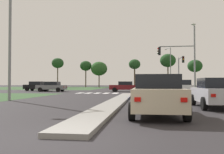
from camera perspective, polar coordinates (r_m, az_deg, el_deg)
name	(u,v)px	position (r m, az deg, el deg)	size (l,w,h in m)	color
ground_plane	(132,92)	(35.39, 4.74, -3.52)	(200.00, 200.00, 0.00)	#282628
grass_verge_far_left	(39,88)	(65.79, -16.84, -2.49)	(35.00, 35.00, 0.01)	#2D4C28
median_island_near	(117,101)	(16.47, 1.25, -5.70)	(1.20, 22.00, 0.14)	gray
median_island_far	(137,88)	(60.36, 5.99, -2.59)	(1.20, 36.00, 0.14)	gray
lane_dash_near	(183,113)	(10.95, 16.48, -8.14)	(0.14, 2.00, 0.01)	silver
lane_dash_second	(169,102)	(16.88, 13.37, -5.78)	(0.14, 2.00, 0.01)	silver
lane_dash_third	(163,97)	(22.85, 11.90, -4.64)	(0.14, 2.00, 0.01)	silver
lane_dash_fourth	(159,94)	(28.83, 11.03, -3.97)	(0.14, 2.00, 0.01)	silver
lane_dash_fifth	(156,92)	(34.82, 10.47, -3.53)	(0.14, 2.00, 0.01)	silver
edge_line_right	(218,102)	(18.07, 23.88, -5.41)	(0.14, 24.00, 0.01)	silver
stop_bar_near	(162,94)	(28.41, 11.69, -4.01)	(6.40, 0.50, 0.01)	silver
crosswalk_bar_near	(80,93)	(31.25, -7.60, -3.79)	(0.70, 2.80, 0.01)	silver
crosswalk_bar_second	(89,93)	(30.97, -5.54, -3.81)	(0.70, 2.80, 0.01)	silver
crosswalk_bar_third	(98,93)	(30.73, -3.45, -3.84)	(0.70, 2.80, 0.01)	silver
crosswalk_bar_fourth	(106,93)	(30.52, -1.33, -3.85)	(0.70, 2.80, 0.01)	silver
crosswalk_bar_fifth	(115,93)	(30.36, 0.82, -3.87)	(0.70, 2.80, 0.01)	silver
car_blue_near	(152,90)	(20.02, 9.36, -2.94)	(1.95, 4.50, 1.48)	navy
car_red_second	(149,88)	(25.40, 8.67, -2.63)	(1.97, 4.44, 1.47)	#A31919
car_black_third	(37,86)	(41.48, -17.32, -2.07)	(4.21, 2.06, 1.54)	black
car_silver_fourth	(216,93)	(13.63, 23.40, -3.43)	(1.99, 4.18, 1.55)	#B7B7BC
car_grey_fifth	(52,86)	(37.34, -14.11, -2.20)	(4.36, 2.06, 1.50)	slate
car_beige_sixth	(157,95)	(9.73, 10.60, -4.19)	(2.06, 4.45, 1.61)	#BCAD8E
car_white_seventh	(182,87)	(26.32, 16.17, -2.40)	(2.02, 4.52, 1.62)	silver
car_maroon_eighth	(125,86)	(35.98, 3.07, -2.25)	(4.47, 2.04, 1.52)	maroon
traffic_signal_far_right	(180,67)	(40.51, 15.89, 2.29)	(0.32, 5.18, 5.60)	gray
traffic_signal_near_right	(181,60)	(29.15, 16.09, 3.93)	(4.34, 0.32, 5.84)	gray
street_lamp_near	(7,30)	(19.77, -23.54, 10.28)	(1.61, 1.70, 9.46)	gray
street_lamp_second	(195,55)	(31.98, 18.98, 4.91)	(0.80, 1.82, 8.56)	gray
street_lamp_third	(170,66)	(60.38, 13.61, 2.64)	(1.35, 2.11, 9.96)	gray
treeline_near	(58,63)	(73.76, -12.75, 3.19)	(3.55, 3.55, 8.76)	#423323
treeline_second	(86,66)	(74.41, -6.24, 2.60)	(3.57, 3.57, 8.09)	#423323
treeline_third	(99,69)	(72.66, -3.08, 1.98)	(4.94, 4.94, 7.73)	#423323
treeline_fourth	(135,65)	(70.60, 5.38, 2.96)	(3.40, 3.40, 8.24)	#423323
treeline_fifth	(195,66)	(67.73, 19.06, 2.44)	(3.88, 3.88, 7.49)	#423323
treeline_sixth	(168,61)	(69.65, 13.11, 3.80)	(4.40, 4.40, 9.51)	#423323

